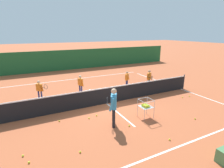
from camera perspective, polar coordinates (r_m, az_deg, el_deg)
The scene contains 24 objects.
ground_plane at distance 10.27m, azimuth -1.74°, elevation -6.29°, with size 120.00×120.00×0.00m, color #B25633.
line_baseline_near at distance 6.79m, azimuth 16.83°, elevation -20.17°, with size 11.85×0.08×0.01m, color white.
line_baseline_far at distance 15.82m, azimuth -11.32°, elevation 1.67°, with size 11.85×0.08×0.01m, color white.
line_sideline_east at distance 13.70m, azimuth 21.33°, elevation -1.51°, with size 0.08×10.99×0.01m, color white.
line_service_center at distance 10.26m, azimuth -1.74°, elevation -6.27°, with size 0.08×5.84×0.01m, color white.
tennis_net at distance 10.08m, azimuth -1.76°, elevation -3.67°, with size 12.31×0.08×1.05m.
instructor at distance 7.58m, azimuth 0.51°, elevation -6.40°, with size 0.56×0.85×1.72m.
student_0 at distance 11.30m, azimuth -22.29°, elevation -1.39°, with size 0.64×0.48×1.23m.
student_1 at distance 11.57m, azimuth -10.13°, elevation 0.25°, with size 0.28×0.54×1.31m.
student_2 at distance 12.87m, azimuth 4.84°, elevation 1.91°, with size 0.48×0.41×1.24m.
student_3 at distance 13.06m, azimuth 11.90°, elevation 2.10°, with size 0.54×0.64×1.33m.
ball_cart at distance 8.61m, azimuth 10.82°, elevation -6.92°, with size 0.58×0.58×0.90m.
tennis_ball_0 at distance 6.98m, azimuth -26.81°, elevation -19.93°, with size 0.07×0.07×0.07m, color yellow.
tennis_ball_1 at distance 7.97m, azimuth 5.56°, elevation -13.25°, with size 0.07×0.07×0.07m, color yellow.
tennis_ball_2 at distance 6.57m, azimuth -10.24°, elevation -20.74°, with size 0.07×0.07×0.07m, color yellow.
tennis_ball_3 at distance 12.31m, azimuth 23.63°, elevation -3.61°, with size 0.07×0.07×0.07m, color yellow.
tennis_ball_5 at distance 7.39m, azimuth 18.07°, elevation -16.67°, with size 0.07×0.07×0.07m, color yellow.
tennis_ball_6 at distance 6.63m, azimuth -25.22°, elevation -21.89°, with size 0.07×0.07×0.07m, color yellow.
tennis_ball_7 at distance 8.63m, azimuth -7.42°, elevation -10.85°, with size 0.07×0.07×0.07m, color yellow.
tennis_ball_8 at distance 11.96m, azimuth 21.77°, elevation -3.96°, with size 0.07×0.07×0.07m, color yellow.
tennis_ball_9 at distance 9.38m, azimuth 25.21°, elevation -10.07°, with size 0.07×0.07×0.07m, color yellow.
tennis_ball_10 at distance 8.84m, azimuth -5.00°, elevation -10.05°, with size 0.07×0.07×0.07m, color yellow.
tennis_ball_11 at distance 8.67m, azimuth -16.64°, elevation -11.32°, with size 0.07×0.07×0.07m, color yellow.
windscreen_fence at distance 19.58m, azimuth -14.85°, elevation 7.45°, with size 26.07×0.08×2.13m, color #1E5B2D.
Camera 1 is at (-3.98, -8.58, 3.99)m, focal length 28.35 mm.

